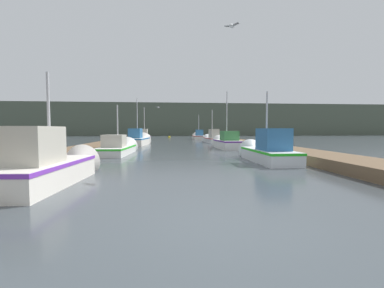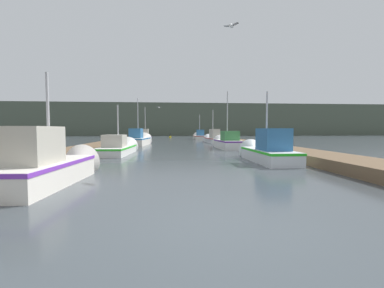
# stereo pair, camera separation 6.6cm
# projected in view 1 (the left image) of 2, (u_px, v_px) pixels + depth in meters

# --- Properties ---
(ground_plane) EXTENTS (200.00, 200.00, 0.00)m
(ground_plane) POSITION_uv_depth(u_px,v_px,m) (225.00, 232.00, 3.83)
(ground_plane) COLOR #3D4449
(dock_left) EXTENTS (2.31, 40.00, 0.43)m
(dock_left) POSITION_uv_depth(u_px,v_px,m) (98.00, 147.00, 19.18)
(dock_left) COLOR brown
(dock_left) RESTS_ON ground_plane
(dock_right) EXTENTS (2.31, 40.00, 0.43)m
(dock_right) POSITION_uv_depth(u_px,v_px,m) (258.00, 146.00, 20.28)
(dock_right) COLOR brown
(dock_right) RESTS_ON ground_plane
(distant_shore_ridge) EXTENTS (120.00, 16.00, 7.84)m
(distant_shore_ridge) POSITION_uv_depth(u_px,v_px,m) (172.00, 120.00, 68.51)
(distant_shore_ridge) COLOR #4C5647
(distant_shore_ridge) RESTS_ON ground_plane
(fishing_boat_0) EXTENTS (1.62, 4.54, 3.45)m
(fishing_boat_0) POSITION_uv_depth(u_px,v_px,m) (51.00, 165.00, 7.28)
(fishing_boat_0) COLOR silver
(fishing_boat_0) RESTS_ON ground_plane
(fishing_boat_1) EXTENTS (1.47, 4.90, 3.71)m
(fishing_boat_1) POSITION_uv_depth(u_px,v_px,m) (266.00, 151.00, 12.39)
(fishing_boat_1) COLOR silver
(fishing_boat_1) RESTS_ON ground_plane
(fishing_boat_2) EXTENTS (1.80, 5.50, 3.55)m
(fishing_boat_2) POSITION_uv_depth(u_px,v_px,m) (120.00, 148.00, 16.43)
(fishing_boat_2) COLOR silver
(fishing_boat_2) RESTS_ON ground_plane
(fishing_boat_3) EXTENTS (1.61, 5.03, 4.88)m
(fishing_boat_3) POSITION_uv_depth(u_px,v_px,m) (226.00, 142.00, 20.72)
(fishing_boat_3) COLOR silver
(fishing_boat_3) RESTS_ON ground_plane
(fishing_boat_4) EXTENTS (2.29, 5.47, 5.06)m
(fishing_boat_4) POSITION_uv_depth(u_px,v_px,m) (138.00, 140.00, 25.51)
(fishing_boat_4) COLOR silver
(fishing_boat_4) RESTS_ON ground_plane
(fishing_boat_5) EXTENTS (1.68, 5.21, 4.14)m
(fishing_boat_5) POSITION_uv_depth(u_px,v_px,m) (212.00, 138.00, 29.97)
(fishing_boat_5) COLOR silver
(fishing_boat_5) RESTS_ON ground_plane
(fishing_boat_6) EXTENTS (1.50, 6.43, 4.77)m
(fishing_boat_6) POSITION_uv_depth(u_px,v_px,m) (145.00, 138.00, 33.91)
(fishing_boat_6) COLOR silver
(fishing_boat_6) RESTS_ON ground_plane
(fishing_boat_7) EXTENTS (1.73, 5.18, 4.27)m
(fishing_boat_7) POSITION_uv_depth(u_px,v_px,m) (198.00, 136.00, 39.80)
(fishing_boat_7) COLOR silver
(fishing_boat_7) RESTS_ON ground_plane
(mooring_piling_0) EXTENTS (0.37, 0.37, 1.23)m
(mooring_piling_0) POSITION_uv_depth(u_px,v_px,m) (142.00, 136.00, 37.60)
(mooring_piling_0) COLOR #473523
(mooring_piling_0) RESTS_ON ground_plane
(mooring_piling_1) EXTENTS (0.35, 0.35, 1.31)m
(mooring_piling_1) POSITION_uv_depth(u_px,v_px,m) (131.00, 137.00, 29.85)
(mooring_piling_1) COLOR #473523
(mooring_piling_1) RESTS_ON ground_plane
(channel_buoy) EXTENTS (0.45, 0.45, 0.95)m
(channel_buoy) POSITION_uv_depth(u_px,v_px,m) (169.00, 137.00, 45.83)
(channel_buoy) COLOR gold
(channel_buoy) RESTS_ON ground_plane
(seagull_lead) EXTENTS (0.52, 0.40, 0.12)m
(seagull_lead) POSITION_uv_depth(u_px,v_px,m) (158.00, 107.00, 25.22)
(seagull_lead) COLOR white
(seagull_1) EXTENTS (0.49, 0.45, 0.12)m
(seagull_1) POSITION_uv_depth(u_px,v_px,m) (232.00, 26.00, 8.99)
(seagull_1) COLOR white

